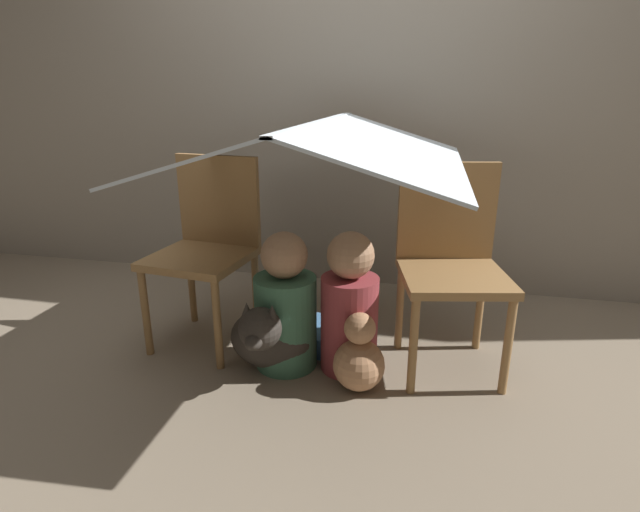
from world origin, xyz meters
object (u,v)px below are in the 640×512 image
chair_left (208,242)px  dog (269,337)px  person_front (285,308)px  chair_right (450,258)px  person_second (350,308)px

chair_left → dog: chair_left is taller
chair_left → person_front: 0.53m
chair_right → chair_left: bearing=168.2°
chair_left → dog: 0.57m
chair_left → person_second: chair_left is taller
person_front → dog: (-0.06, -0.07, -0.11)m
chair_left → person_second: bearing=-5.5°
chair_right → person_second: size_ratio=1.41×
person_second → dog: 0.38m
dog → person_front: bearing=47.8°
chair_left → chair_right: size_ratio=1.00×
person_second → person_front: bearing=-173.4°
chair_right → person_front: chair_right is taller
person_front → person_second: person_second is taller
chair_right → dog: size_ratio=2.30×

